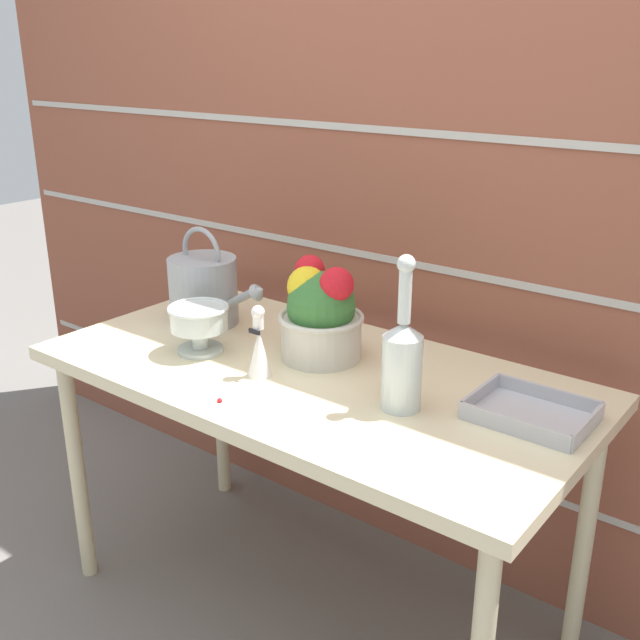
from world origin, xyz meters
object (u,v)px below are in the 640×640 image
at_px(wire_tray, 531,414).
at_px(figurine_vase, 259,348).
at_px(glass_decanter, 402,359).
at_px(crystal_pedestal_bowl, 199,322).
at_px(flower_planter, 320,314).
at_px(watering_can, 204,289).

bearing_deg(wire_tray, figurine_vase, -162.67).
height_order(glass_decanter, figurine_vase, glass_decanter).
distance_m(figurine_vase, wire_tray, 0.64).
distance_m(glass_decanter, wire_tray, 0.30).
xyz_separation_m(crystal_pedestal_bowl, wire_tray, (0.84, 0.17, -0.07)).
height_order(flower_planter, wire_tray, flower_planter).
bearing_deg(figurine_vase, crystal_pedestal_bowl, 175.46).
bearing_deg(glass_decanter, crystal_pedestal_bowl, -175.56).
bearing_deg(flower_planter, figurine_vase, -104.14).
distance_m(crystal_pedestal_bowl, wire_tray, 0.86).
bearing_deg(glass_decanter, flower_planter, 159.58).
height_order(crystal_pedestal_bowl, glass_decanter, glass_decanter).
bearing_deg(watering_can, figurine_vase, -25.77).
relative_size(figurine_vase, wire_tray, 0.72).
bearing_deg(flower_planter, watering_can, -179.82).
relative_size(glass_decanter, figurine_vase, 1.94).
xyz_separation_m(flower_planter, figurine_vase, (-0.05, -0.18, -0.04)).
height_order(flower_planter, glass_decanter, glass_decanter).
bearing_deg(wire_tray, watering_can, -179.36).
distance_m(watering_can, crystal_pedestal_bowl, 0.22).
bearing_deg(figurine_vase, watering_can, 154.23).
relative_size(flower_planter, figurine_vase, 1.42).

